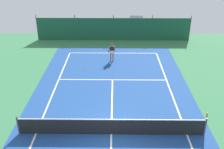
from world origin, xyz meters
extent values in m
plane|color=#387A4C|center=(0.00, 0.00, 0.00)|extent=(36.00, 36.00, 0.00)
cube|color=#1E478C|center=(0.00, 0.00, 0.00)|extent=(11.02, 26.60, 0.01)
cube|color=white|center=(0.00, 11.90, 0.01)|extent=(8.22, 0.10, 0.01)
cube|color=white|center=(-4.11, 0.00, 0.01)|extent=(0.10, 23.80, 0.01)
cube|color=white|center=(4.11, 0.00, 0.01)|extent=(0.10, 23.80, 0.01)
cube|color=white|center=(0.00, 6.40, 0.01)|extent=(8.22, 0.10, 0.01)
cube|color=white|center=(0.00, 0.00, 0.01)|extent=(0.10, 12.80, 0.01)
cube|color=white|center=(0.00, 11.75, 0.01)|extent=(0.10, 0.30, 0.01)
cube|color=black|center=(0.00, 0.00, 0.47)|extent=(9.92, 0.03, 0.95)
cube|color=white|center=(0.00, 0.00, 0.97)|extent=(9.92, 0.04, 0.05)
cylinder|color=#47474C|center=(-5.01, 0.00, 0.55)|extent=(0.10, 0.10, 1.10)
cylinder|color=#47474C|center=(5.01, 0.00, 0.55)|extent=(0.10, 0.10, 1.10)
cube|color=#195138|center=(0.00, 15.74, 1.20)|extent=(16.22, 0.06, 2.40)
cylinder|color=#595B60|center=(-8.11, 15.80, 1.35)|extent=(0.08, 0.08, 2.70)
cylinder|color=#595B60|center=(-4.05, 15.80, 1.35)|extent=(0.08, 0.08, 2.70)
cylinder|color=#595B60|center=(0.00, 15.80, 1.35)|extent=(0.08, 0.08, 2.70)
cylinder|color=#595B60|center=(4.05, 15.80, 1.35)|extent=(0.08, 0.08, 2.70)
cylinder|color=#595B60|center=(8.11, 15.80, 1.35)|extent=(0.08, 0.08, 2.70)
cube|color=#234C1E|center=(0.00, 16.34, 0.55)|extent=(14.60, 0.70, 1.10)
cylinder|color=#9E7051|center=(0.01, 10.02, 0.41)|extent=(0.12, 0.12, 0.82)
cylinder|color=#9E7051|center=(-0.19, 10.04, 0.41)|extent=(0.12, 0.12, 0.82)
cylinder|color=white|center=(-0.09, 10.03, 0.90)|extent=(0.40, 0.40, 0.22)
cube|color=#1E232D|center=(-0.09, 10.03, 1.10)|extent=(0.38, 0.23, 0.56)
sphere|color=#9E7051|center=(-0.09, 10.03, 1.53)|extent=(0.22, 0.22, 0.22)
cylinder|color=black|center=(-0.09, 10.03, 1.62)|extent=(0.23, 0.23, 0.04)
cylinder|color=#9E7051|center=(0.14, 10.01, 1.13)|extent=(0.09, 0.09, 0.58)
cylinder|color=#9E7051|center=(-0.33, 9.93, 1.13)|extent=(0.14, 0.53, 0.41)
cylinder|color=black|center=(-0.40, 9.63, 1.02)|extent=(0.06, 0.28, 0.13)
torus|color=teal|center=(-0.40, 9.63, 1.24)|extent=(0.31, 0.15, 0.29)
sphere|color=#CCDB33|center=(-1.27, 10.61, 0.03)|extent=(0.07, 0.07, 0.07)
sphere|color=#CCDB33|center=(-2.29, 8.09, 0.03)|extent=(0.07, 0.07, 0.07)
sphere|color=#CCDB33|center=(3.42, 12.69, 0.03)|extent=(0.07, 0.07, 0.07)
cube|color=maroon|center=(2.64, 18.80, 0.72)|extent=(2.01, 4.29, 0.80)
cube|color=#2D333D|center=(2.64, 18.80, 1.40)|extent=(1.62, 1.96, 0.56)
cylinder|color=black|center=(3.48, 17.46, 0.32)|extent=(0.25, 0.65, 0.64)
cylinder|color=black|center=(1.68, 17.55, 0.32)|extent=(0.25, 0.65, 0.64)
cylinder|color=black|center=(3.61, 20.06, 0.32)|extent=(0.25, 0.65, 0.64)
cylinder|color=black|center=(1.81, 20.15, 0.32)|extent=(0.25, 0.65, 0.64)
cylinder|color=#D84C38|center=(5.74, 1.76, 0.12)|extent=(0.08, 0.08, 0.24)
camera|label=1|loc=(0.17, -11.36, 9.26)|focal=42.16mm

